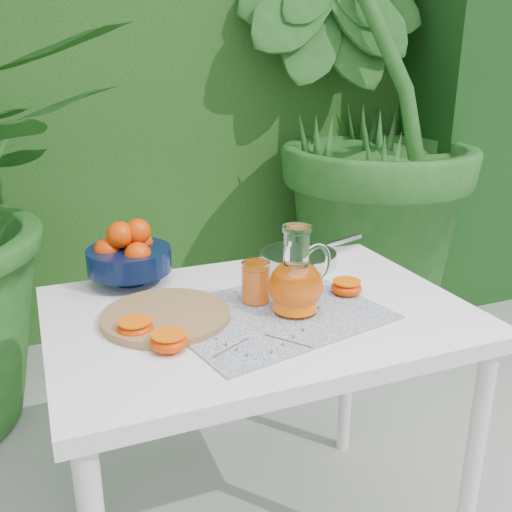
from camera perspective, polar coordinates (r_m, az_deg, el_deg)
name	(u,v)px	position (r m, az deg, el deg)	size (l,w,h in m)	color
hedge_backdrop	(101,85)	(3.20, -15.26, 16.18)	(8.00, 1.65, 2.50)	#143F12
potted_plant_right	(355,116)	(2.82, 9.90, 13.67)	(2.14, 2.14, 2.14)	#1E5A1F
white_table	(259,339)	(1.43, 0.30, -8.27)	(1.00, 0.70, 0.75)	white
placemat	(274,314)	(1.37, 1.76, -5.78)	(0.49, 0.38, 0.00)	#0C1848
cutting_board	(166,316)	(1.35, -9.01, -5.97)	(0.30, 0.30, 0.02)	olive
fruit_bowl	(128,254)	(1.56, -12.64, 0.17)	(0.28, 0.28, 0.18)	black
juice_pitcher	(297,283)	(1.35, 4.07, -2.69)	(0.20, 0.17, 0.21)	white
juice_tumbler	(256,283)	(1.41, -0.04, -2.72)	(0.08, 0.08, 0.10)	white
saute_pan	(299,258)	(1.68, 4.34, -0.17)	(0.41, 0.28, 0.04)	#B4B3B8
orange_halves	(225,317)	(1.31, -3.11, -6.10)	(0.65, 0.22, 0.04)	red
thyme_sprigs	(271,328)	(1.29, 1.55, -7.22)	(0.31, 0.27, 0.01)	brown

